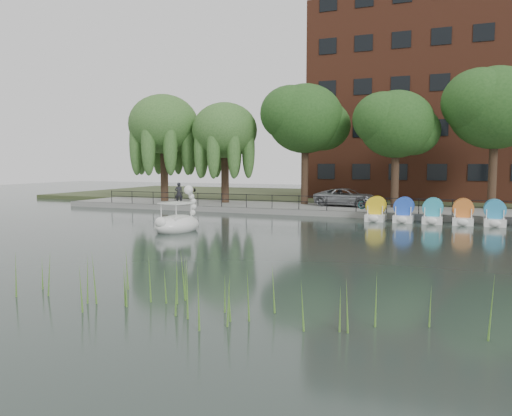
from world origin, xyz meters
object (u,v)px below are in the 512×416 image
Objects in this scene: minivan at (347,196)px; bicycle at (369,202)px; pedestrian at (179,192)px; swan_boat at (178,221)px.

minivan is 2.98m from bicycle.
pedestrian is (-14.67, -0.98, 0.49)m from bicycle.
bicycle is (2.03, -2.16, -0.27)m from minivan.
pedestrian is 12.88m from swan_boat.
swan_boat is at bearing 162.05° from minivan.
bicycle is 14.56m from swan_boat.
minivan is at bearing 78.36° from swan_boat.
pedestrian is at bearing 132.16° from swan_boat.
pedestrian reaches higher than bicycle.
minivan is 1.74× the size of swan_boat.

